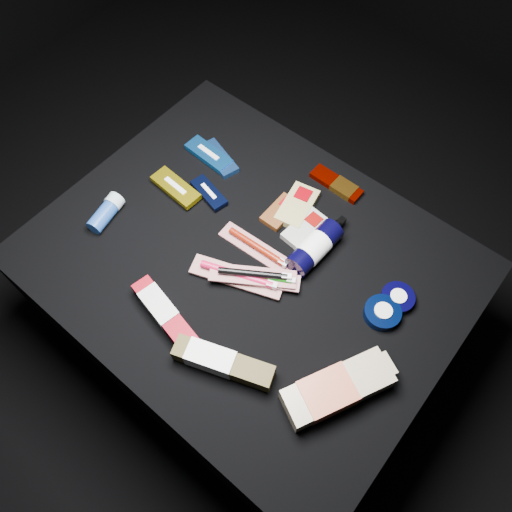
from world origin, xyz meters
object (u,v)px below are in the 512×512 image
Objects in this scene: deodorant_stick at (106,212)px; bodywash_bottle at (335,389)px; lotion_bottle at (315,248)px; toothpaste_carton_red at (164,313)px.

bodywash_bottle is at bearing -12.02° from deodorant_stick.
bodywash_bottle is at bearing -44.08° from lotion_bottle.
lotion_bottle reaches higher than deodorant_stick.
bodywash_bottle is 0.40m from toothpaste_carton_red.
bodywash_bottle is 2.19× the size of deodorant_stick.
lotion_bottle is 0.33m from bodywash_bottle.
deodorant_stick is 0.53× the size of toothpaste_carton_red.
toothpaste_carton_red is at bearing -113.01° from lotion_bottle.
bodywash_bottle is 0.68m from deodorant_stick.
toothpaste_carton_red is (0.30, -0.10, -0.00)m from deodorant_stick.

